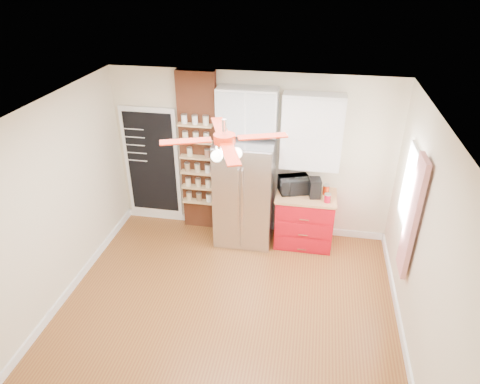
% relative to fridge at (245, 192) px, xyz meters
% --- Properties ---
extents(floor, '(4.50, 4.50, 0.00)m').
position_rel_fridge_xyz_m(floor, '(0.05, -1.63, -0.88)').
color(floor, brown).
rests_on(floor, ground).
extents(ceiling, '(4.50, 4.50, 0.00)m').
position_rel_fridge_xyz_m(ceiling, '(0.05, -1.63, 1.83)').
color(ceiling, white).
rests_on(ceiling, wall_back).
extents(wall_back, '(4.50, 0.02, 2.70)m').
position_rel_fridge_xyz_m(wall_back, '(0.05, 0.37, 0.48)').
color(wall_back, beige).
rests_on(wall_back, floor).
extents(wall_front, '(4.50, 0.02, 2.70)m').
position_rel_fridge_xyz_m(wall_front, '(0.05, -3.63, 0.48)').
color(wall_front, beige).
rests_on(wall_front, floor).
extents(wall_left, '(0.02, 4.00, 2.70)m').
position_rel_fridge_xyz_m(wall_left, '(-2.20, -1.63, 0.48)').
color(wall_left, beige).
rests_on(wall_left, floor).
extents(wall_right, '(0.02, 4.00, 2.70)m').
position_rel_fridge_xyz_m(wall_right, '(2.30, -1.63, 0.48)').
color(wall_right, beige).
rests_on(wall_right, floor).
extents(chalkboard, '(0.95, 0.05, 1.95)m').
position_rel_fridge_xyz_m(chalkboard, '(-1.65, 0.33, 0.23)').
color(chalkboard, white).
rests_on(chalkboard, wall_back).
extents(brick_pillar, '(0.60, 0.16, 2.70)m').
position_rel_fridge_xyz_m(brick_pillar, '(-0.80, 0.29, 0.48)').
color(brick_pillar, brown).
rests_on(brick_pillar, floor).
extents(fridge, '(0.90, 0.70, 1.75)m').
position_rel_fridge_xyz_m(fridge, '(0.00, 0.00, 0.00)').
color(fridge, silver).
rests_on(fridge, floor).
extents(upper_glass_cabinet, '(0.90, 0.35, 0.70)m').
position_rel_fridge_xyz_m(upper_glass_cabinet, '(0.00, 0.20, 1.27)').
color(upper_glass_cabinet, white).
rests_on(upper_glass_cabinet, wall_back).
extents(red_cabinet, '(0.94, 0.64, 0.90)m').
position_rel_fridge_xyz_m(red_cabinet, '(0.97, 0.05, -0.42)').
color(red_cabinet, '#B10915').
rests_on(red_cabinet, floor).
extents(upper_shelf_unit, '(0.90, 0.30, 1.15)m').
position_rel_fridge_xyz_m(upper_shelf_unit, '(0.97, 0.22, 1.00)').
color(upper_shelf_unit, white).
rests_on(upper_shelf_unit, wall_back).
extents(window, '(0.04, 0.75, 1.05)m').
position_rel_fridge_xyz_m(window, '(2.28, -0.73, 0.68)').
color(window, white).
rests_on(window, wall_right).
extents(curtain, '(0.06, 0.40, 1.55)m').
position_rel_fridge_xyz_m(curtain, '(2.23, -1.28, 0.57)').
color(curtain, red).
rests_on(curtain, wall_right).
extents(ceiling_fan, '(1.40, 1.40, 0.44)m').
position_rel_fridge_xyz_m(ceiling_fan, '(0.05, -1.63, 1.55)').
color(ceiling_fan, silver).
rests_on(ceiling_fan, ceiling).
extents(toaster_oven, '(0.54, 0.45, 0.26)m').
position_rel_fridge_xyz_m(toaster_oven, '(0.77, 0.11, 0.15)').
color(toaster_oven, black).
rests_on(toaster_oven, red_cabinet).
extents(coffee_maker, '(0.20, 0.24, 0.30)m').
position_rel_fridge_xyz_m(coffee_maker, '(1.09, 0.02, 0.17)').
color(coffee_maker, black).
rests_on(coffee_maker, red_cabinet).
extents(canister_left, '(0.12, 0.12, 0.13)m').
position_rel_fridge_xyz_m(canister_left, '(1.29, -0.12, 0.09)').
color(canister_left, '#AC0922').
rests_on(canister_left, red_cabinet).
extents(canister_right, '(0.12, 0.12, 0.15)m').
position_rel_fridge_xyz_m(canister_right, '(1.26, 0.13, 0.10)').
color(canister_right, red).
rests_on(canister_right, red_cabinet).
extents(pantry_jar_oats, '(0.10, 0.10, 0.13)m').
position_rel_fridge_xyz_m(pantry_jar_oats, '(-0.92, 0.16, 0.56)').
color(pantry_jar_oats, beige).
rests_on(pantry_jar_oats, brick_pillar).
extents(pantry_jar_beans, '(0.10, 0.10, 0.12)m').
position_rel_fridge_xyz_m(pantry_jar_beans, '(-0.63, 0.16, 0.56)').
color(pantry_jar_beans, '#92604A').
rests_on(pantry_jar_beans, brick_pillar).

